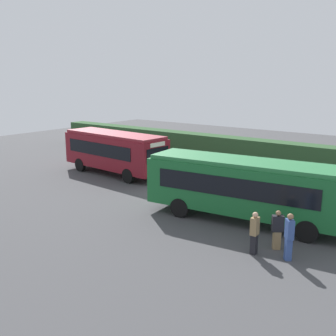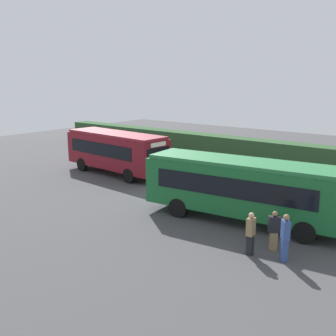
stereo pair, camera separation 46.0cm
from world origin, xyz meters
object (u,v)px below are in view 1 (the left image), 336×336
at_px(person_left, 255,232).
at_px(person_right, 289,235).
at_px(bus_maroon, 115,150).
at_px(bus_green, 248,187).
at_px(person_center, 277,229).
at_px(person_far, 333,205).
at_px(traffic_cone, 189,160).

xyz_separation_m(person_left, person_right, (1.30, 0.31, 0.07)).
relative_size(bus_maroon, bus_green, 0.84).
bearing_deg(person_right, bus_green, 97.40).
relative_size(person_center, person_far, 1.01).
bearing_deg(person_far, traffic_cone, 148.86).
bearing_deg(person_left, bus_maroon, -26.48).
height_order(bus_green, person_left, bus_green).
height_order(person_left, person_right, person_right).
bearing_deg(person_left, bus_green, -61.46).
bearing_deg(bus_green, person_left, -65.99).
bearing_deg(bus_maroon, person_right, -17.72).
height_order(bus_maroon, bus_green, bus_green).
distance_m(bus_green, person_center, 3.47).
height_order(person_center, traffic_cone, person_center).
bearing_deg(person_right, bus_maroon, 118.30).
xyz_separation_m(person_left, traffic_cone, (-11.70, 12.62, -0.65)).
bearing_deg(person_center, traffic_cone, 10.91).
height_order(bus_green, person_center, bus_green).
distance_m(person_center, person_far, 4.80).
relative_size(bus_green, person_far, 6.25).
relative_size(bus_maroon, person_far, 5.27).
distance_m(person_left, traffic_cone, 17.22).
bearing_deg(person_far, bus_green, -147.69).
bearing_deg(bus_maroon, person_far, 1.38).
distance_m(person_right, traffic_cone, 17.92).
relative_size(person_right, person_far, 1.15).
distance_m(person_left, person_center, 1.15).
relative_size(person_left, traffic_cone, 2.97).
height_order(person_center, person_far, person_center).
distance_m(bus_maroon, bus_green, 12.59).
relative_size(bus_maroon, person_center, 5.23).
distance_m(bus_maroon, person_center, 15.65).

